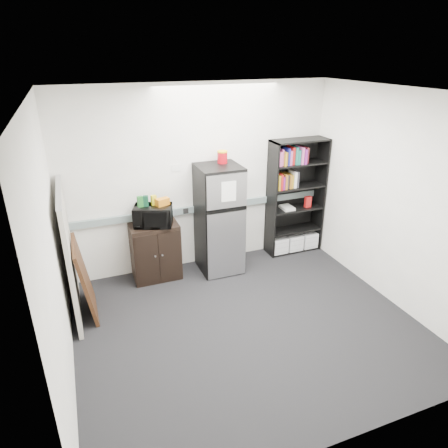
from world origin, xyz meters
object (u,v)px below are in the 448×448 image
Objects in this scene: bookshelf at (295,198)px; cubicle_partition at (69,253)px; microwave at (153,216)px; refrigerator at (219,220)px; cabinet at (156,251)px.

bookshelf reaches higher than cubicle_partition.
cubicle_partition is (-3.43, -0.49, -0.10)m from bookshelf.
cubicle_partition is at bearing -140.84° from microwave.
cubicle_partition is at bearing -170.32° from refrigerator.
refrigerator is at bearing 15.50° from microwave.
refrigerator reaches higher than cabinet.
cabinet is 1.03m from refrigerator.
bookshelf is 3.61× the size of microwave.
microwave is at bearing 19.80° from cubicle_partition.
cubicle_partition is 1.26m from cabinet.
microwave is (-2.30, -0.08, 0.07)m from bookshelf.
cabinet is (1.12, 0.42, -0.39)m from cubicle_partition.
bookshelf is at bearing 6.45° from refrigerator.
refrigerator is (0.95, -0.08, 0.38)m from cabinet.
refrigerator is (-1.35, -0.14, -0.11)m from bookshelf.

